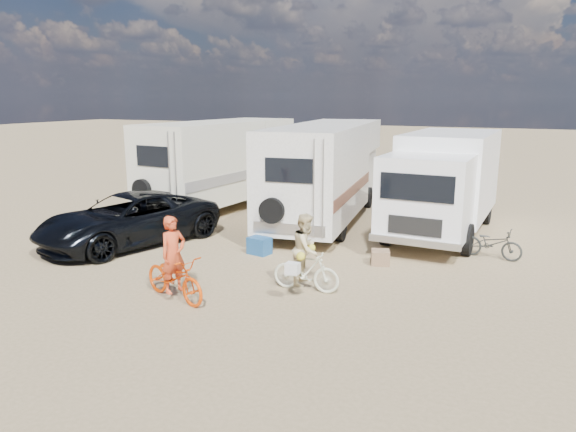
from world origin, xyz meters
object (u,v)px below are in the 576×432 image
at_px(crate, 380,257).
at_px(bike_man, 175,277).
at_px(bike_parked, 492,243).
at_px(rider_woman, 306,257).
at_px(box_truck, 443,185).
at_px(bike_woman, 306,271).
at_px(dark_suv, 129,219).
at_px(rv_main, 326,173).
at_px(cooler, 259,246).
at_px(rv_left, 219,165).
at_px(rider_man, 174,262).

bearing_deg(crate, bike_man, -128.74).
bearing_deg(bike_parked, rider_woman, 150.37).
bearing_deg(box_truck, bike_man, -115.35).
relative_size(box_truck, bike_woman, 4.48).
xyz_separation_m(dark_suv, bike_man, (3.95, -3.15, -0.26)).
height_order(rv_main, cooler, rv_main).
distance_m(box_truck, cooler, 6.31).
height_order(bike_man, bike_parked, bike_man).
height_order(rider_woman, cooler, rider_woman).
height_order(rv_main, dark_suv, rv_main).
distance_m(rv_left, rider_woman, 9.86).
relative_size(bike_woman, crate, 3.34).
bearing_deg(dark_suv, bike_woman, 4.50).
xyz_separation_m(rv_main, box_truck, (4.08, -0.31, -0.10)).
xyz_separation_m(rv_main, bike_man, (-0.31, -8.56, -1.19)).
height_order(rv_left, cooler, rv_left).
bearing_deg(bike_woman, rv_left, 39.97).
distance_m(dark_suv, cooler, 4.13).
bearing_deg(rv_main, bike_woman, -80.04).
distance_m(bike_man, rider_man, 0.34).
relative_size(rv_main, rv_left, 1.21).
bearing_deg(rv_left, dark_suv, -82.04).
xyz_separation_m(rv_main, bike_woman, (2.10, -6.90, -1.22)).
bearing_deg(crate, bike_parked, 34.20).
relative_size(box_truck, bike_man, 3.67).
distance_m(bike_man, bike_woman, 2.92).
bearing_deg(bike_woman, bike_parked, -42.60).
relative_size(rider_woman, cooler, 2.71).
xyz_separation_m(bike_man, crate, (3.45, 4.30, -0.32)).
height_order(box_truck, bike_woman, box_truck).
bearing_deg(bike_man, bike_woman, -37.09).
bearing_deg(dark_suv, bike_man, -20.91).
bearing_deg(crate, box_truck, 76.69).
bearing_deg(bike_parked, bike_man, 145.14).
bearing_deg(box_truck, dark_suv, -145.87).
height_order(rider_man, cooler, rider_man).
distance_m(rider_woman, bike_parked, 5.76).
xyz_separation_m(rv_left, bike_woman, (6.68, -7.20, -1.23)).
relative_size(rider_man, bike_parked, 1.05).
xyz_separation_m(rv_main, rv_left, (-4.58, 0.30, 0.00)).
bearing_deg(cooler, rv_main, 98.67).
bearing_deg(rider_woman, bike_woman, -0.00).
xyz_separation_m(dark_suv, crate, (7.40, 1.15, -0.57)).
xyz_separation_m(rider_woman, bike_parked, (3.67, 4.42, -0.39)).
relative_size(bike_man, bike_parked, 1.19).
relative_size(bike_man, crate, 4.07).
relative_size(rv_main, crate, 18.67).
bearing_deg(dark_suv, box_truck, 49.14).
bearing_deg(bike_parked, box_truck, 48.06).
height_order(rv_left, box_truck, rv_left).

